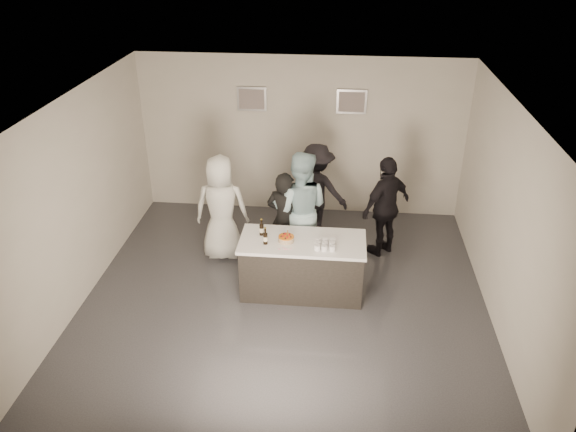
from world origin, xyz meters
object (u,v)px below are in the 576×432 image
object	(u,v)px
cake	(286,239)
beer_bottle_a	(262,227)
person_main_blue	(300,209)
person_guest_left	(221,208)
person_guest_back	(316,191)
person_main_black	(284,221)
bar_counter	(302,266)
beer_bottle_b	(265,236)
person_guest_right	(386,206)

from	to	relation	value
cake	beer_bottle_a	xyz separation A→B (m)	(-0.38, 0.15, 0.09)
cake	person_main_blue	distance (m)	0.91
person_guest_left	person_guest_back	size ratio (longest dim) A/B	1.05
cake	person_main_black	world-z (taller)	person_main_black
bar_counter	cake	distance (m)	0.54
person_guest_back	beer_bottle_b	bearing A→B (deg)	81.56
cake	beer_bottle_b	size ratio (longest dim) A/B	0.89
person_main_black	person_guest_right	size ratio (longest dim) A/B	0.95
bar_counter	beer_bottle_a	xyz separation A→B (m)	(-0.62, 0.10, 0.58)
person_main_blue	person_main_black	bearing A→B (deg)	34.19
beer_bottle_b	beer_bottle_a	bearing A→B (deg)	109.88
beer_bottle_b	person_main_black	distance (m)	0.91
beer_bottle_a	person_guest_left	xyz separation A→B (m)	(-0.78, 0.80, -0.13)
person_guest_back	cake	bearing A→B (deg)	89.10
bar_counter	person_main_blue	size ratio (longest dim) A/B	0.95
beer_bottle_b	person_guest_right	xyz separation A→B (m)	(1.82, 1.43, -0.16)
person_guest_left	bar_counter	bearing A→B (deg)	143.60
cake	person_guest_right	bearing A→B (deg)	41.06
person_main_black	person_guest_left	bearing A→B (deg)	8.47
person_main_black	person_main_blue	size ratio (longest dim) A/B	0.85
bar_counter	person_main_black	world-z (taller)	person_main_black
beer_bottle_a	person_guest_back	distance (m)	1.87
cake	person_main_black	distance (m)	0.78
beer_bottle_b	bar_counter	bearing A→B (deg)	15.56
beer_bottle_a	person_guest_left	world-z (taller)	person_guest_left
person_main_black	beer_bottle_b	bearing A→B (deg)	96.54
bar_counter	beer_bottle_a	distance (m)	0.86
person_main_black	person_guest_right	xyz separation A→B (m)	(1.63, 0.57, 0.04)
beer_bottle_a	person_main_blue	bearing A→B (deg)	55.51
person_guest_left	cake	bearing A→B (deg)	137.10
bar_counter	person_guest_back	distance (m)	1.86
beer_bottle_b	person_guest_back	distance (m)	2.07
person_main_black	person_main_blue	bearing A→B (deg)	-131.23
person_main_blue	beer_bottle_a	bearing A→B (deg)	59.71
person_guest_right	person_guest_back	xyz separation A→B (m)	(-1.19, 0.53, -0.01)
cake	person_guest_left	world-z (taller)	person_guest_left
cake	person_main_blue	xyz separation A→B (m)	(0.13, 0.90, 0.04)
person_main_blue	person_guest_right	world-z (taller)	person_main_blue
bar_counter	person_guest_left	xyz separation A→B (m)	(-1.40, 0.91, 0.45)
bar_counter	person_guest_back	size ratio (longest dim) A/B	1.08
person_guest_left	person_guest_back	bearing A→B (deg)	-152.32
beer_bottle_a	beer_bottle_b	xyz separation A→B (m)	(0.09, -0.25, 0.00)
beer_bottle_b	person_main_blue	size ratio (longest dim) A/B	0.13
beer_bottle_a	person_guest_back	xyz separation A→B (m)	(0.72, 1.71, -0.17)
person_main_black	bar_counter	bearing A→B (deg)	134.45
beer_bottle_a	person_guest_back	bearing A→B (deg)	67.12
cake	beer_bottle_b	world-z (taller)	beer_bottle_b
beer_bottle_a	beer_bottle_b	size ratio (longest dim) A/B	1.00
cake	person_guest_back	bearing A→B (deg)	79.69
person_guest_back	person_guest_right	bearing A→B (deg)	165.29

